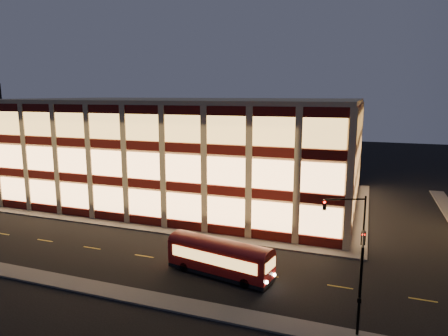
% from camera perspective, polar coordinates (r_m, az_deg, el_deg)
% --- Properties ---
extents(ground, '(200.00, 200.00, 0.00)m').
position_cam_1_polar(ground, '(46.38, -11.73, -8.84)').
color(ground, black).
rests_on(ground, ground).
extents(sidewalk_office_south, '(54.00, 2.00, 0.15)m').
position_cam_1_polar(sidewalk_office_south, '(48.71, -14.15, -7.90)').
color(sidewalk_office_south, '#514F4C').
rests_on(sidewalk_office_south, ground).
extents(sidewalk_office_east, '(2.00, 30.00, 0.15)m').
position_cam_1_polar(sidewalk_office_east, '(56.11, 18.94, -5.71)').
color(sidewalk_office_east, '#514F4C').
rests_on(sidewalk_office_east, ground).
extents(sidewalk_near, '(100.00, 2.00, 0.15)m').
position_cam_1_polar(sidewalk_near, '(36.81, -22.75, -14.61)').
color(sidewalk_near, '#514F4C').
rests_on(sidewalk_near, ground).
extents(office_building, '(50.45, 30.45, 14.50)m').
position_cam_1_polar(office_building, '(60.55, -5.94, 2.92)').
color(office_building, tan).
rests_on(office_building, ground).
extents(traffic_signal_far, '(3.79, 1.87, 6.00)m').
position_cam_1_polar(traffic_signal_far, '(38.90, 17.51, -6.54)').
color(traffic_signal_far, black).
rests_on(traffic_signal_far, ground).
extents(traffic_signal_near, '(0.32, 4.45, 6.00)m').
position_cam_1_polar(traffic_signal_near, '(28.26, 19.05, -13.16)').
color(traffic_signal_near, black).
rests_on(traffic_signal_near, ground).
extents(trolley_bus, '(9.56, 4.00, 3.15)m').
position_cam_1_polar(trolley_bus, '(34.56, -0.60, -12.40)').
color(trolley_bus, maroon).
rests_on(trolley_bus, ground).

